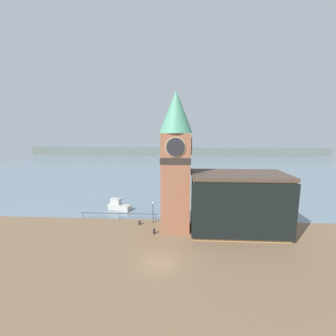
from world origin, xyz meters
TOP-DOWN VIEW (x-y plane):
  - ground_plane at (0.00, 0.00)m, footprint 160.00×160.00m
  - water at (0.00, 72.47)m, footprint 160.00×120.00m
  - far_shoreline at (0.00, 112.47)m, footprint 180.00×3.00m
  - pier_railing at (-7.99, 12.22)m, footprint 13.09×0.08m
  - clock_tower at (1.64, 9.19)m, footprint 4.79×4.79m
  - pier_building at (10.71, 8.62)m, footprint 13.61×7.34m
  - boat_near at (-9.37, 17.00)m, footprint 4.63×2.80m
  - mooring_bollard_near at (-4.13, 10.31)m, footprint 0.36×0.36m
  - mooring_bollard_far at (-1.42, 7.19)m, footprint 0.33×0.33m
  - lamp_post at (-2.05, 11.19)m, footprint 0.32×0.32m

SIDE VIEW (x-z plane):
  - water at x=0.00m, z-range 0.00..0.00m
  - ground_plane at x=0.00m, z-range 0.00..0.00m
  - mooring_bollard_near at x=-4.13m, z-range 0.03..0.76m
  - mooring_bollard_far at x=-1.42m, z-range 0.04..0.88m
  - boat_near at x=-9.37m, z-range -0.29..1.83m
  - pier_railing at x=-7.99m, z-range 0.42..1.51m
  - far_shoreline at x=0.00m, z-range 0.00..5.00m
  - lamp_post at x=-2.05m, z-range 0.74..4.28m
  - pier_building at x=10.71m, z-range 0.02..8.86m
  - clock_tower at x=1.64m, z-range 0.63..21.06m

